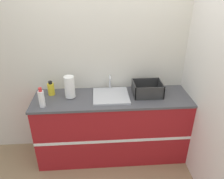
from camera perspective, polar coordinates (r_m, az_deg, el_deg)
ground_plane at (r=3.06m, az=0.49°, el=-19.62°), size 12.00×12.00×0.00m
wall_back at (r=2.84m, az=-0.34°, el=7.96°), size 4.34×0.06×2.60m
wall_right at (r=2.80m, az=21.08°, el=5.86°), size 0.06×2.55×2.60m
counter_cabinet at (r=2.97m, az=0.10°, el=-9.67°), size 1.97×0.58×0.91m
sink at (r=2.73m, az=-0.30°, el=-1.47°), size 0.44×0.43×0.21m
paper_towel_roll at (r=2.69m, az=-11.01°, el=0.62°), size 0.12×0.12×0.28m
dish_rack at (r=2.78m, az=9.19°, el=-0.20°), size 0.36×0.29×0.17m
bottle_white_spray at (r=2.60m, az=-17.93°, el=-2.23°), size 0.07×0.07×0.24m
bottle_yellow at (r=2.85m, az=-15.64°, el=0.19°), size 0.08×0.08×0.18m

